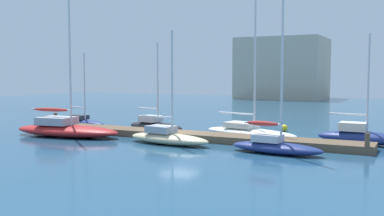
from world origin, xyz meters
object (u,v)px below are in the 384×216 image
object	(u,v)px
sailboat_4	(249,130)
mooring_buoy_yellow	(284,128)
sailboat_1	(65,128)
sailboat_3	(168,137)
sailboat_0	(83,121)
sailboat_2	(155,125)
sailboat_6	(361,136)
sailboat_5	(275,144)
harbor_building_distant	(283,68)

from	to	relation	value
sailboat_4	mooring_buoy_yellow	size ratio (longest dim) A/B	19.18
sailboat_1	sailboat_3	world-z (taller)	sailboat_1
sailboat_3	mooring_buoy_yellow	size ratio (longest dim) A/B	13.38
sailboat_0	mooring_buoy_yellow	size ratio (longest dim) A/B	11.70
sailboat_2	sailboat_4	xyz separation A→B (m)	(7.62, 0.52, -0.03)
sailboat_6	mooring_buoy_yellow	bearing A→B (deg)	148.73
sailboat_1	sailboat_4	distance (m)	13.27
sailboat_4	sailboat_5	world-z (taller)	sailboat_4
sailboat_0	sailboat_1	world-z (taller)	sailboat_1
harbor_building_distant	sailboat_5	bearing A→B (deg)	-74.87
sailboat_2	sailboat_5	world-z (taller)	sailboat_5
sailboat_0	sailboat_6	xyz separation A→B (m)	(22.86, 0.06, 0.14)
sailboat_4	mooring_buoy_yellow	world-z (taller)	sailboat_4
sailboat_4	sailboat_5	xyz separation A→B (m)	(3.66, -5.85, 0.07)
sailboat_1	sailboat_6	world-z (taller)	sailboat_1
sailboat_3	sailboat_2	bearing A→B (deg)	135.25
sailboat_5	mooring_buoy_yellow	distance (m)	10.15
sailboat_2	sailboat_5	distance (m)	12.47
sailboat_0	sailboat_5	world-z (taller)	sailboat_5
sailboat_2	sailboat_4	size ratio (longest dim) A/B	0.67
sailboat_4	sailboat_5	bearing A→B (deg)	-45.28
sailboat_0	sailboat_4	xyz separation A→B (m)	(15.25, 0.12, 0.05)
sailboat_0	sailboat_2	xyz separation A→B (m)	(7.63, -0.40, 0.08)
sailboat_1	harbor_building_distant	world-z (taller)	sailboat_1
sailboat_3	sailboat_5	world-z (taller)	sailboat_5
sailboat_2	harbor_building_distant	size ratio (longest dim) A/B	0.46
sailboat_5	sailboat_6	world-z (taller)	sailboat_5
sailboat_3	sailboat_6	xyz separation A→B (m)	(11.12, 5.55, 0.08)
mooring_buoy_yellow	sailboat_3	bearing A→B (deg)	-117.27
sailboat_6	sailboat_1	bearing A→B (deg)	-160.44
sailboat_0	sailboat_4	size ratio (longest dim) A/B	0.61
sailboat_2	sailboat_3	world-z (taller)	sailboat_3
sailboat_4	harbor_building_distant	distance (m)	53.38
sailboat_0	harbor_building_distant	bearing A→B (deg)	97.60
sailboat_6	sailboat_3	bearing A→B (deg)	-150.78
sailboat_0	harbor_building_distant	world-z (taller)	harbor_building_distant
sailboat_5	harbor_building_distant	bearing A→B (deg)	109.59
sailboat_0	mooring_buoy_yellow	world-z (taller)	sailboat_0
mooring_buoy_yellow	sailboat_0	bearing A→B (deg)	-165.94
sailboat_5	sailboat_2	bearing A→B (deg)	159.17
sailboat_1	sailboat_6	bearing A→B (deg)	10.82
sailboat_3	sailboat_0	bearing A→B (deg)	161.28
sailboat_5	mooring_buoy_yellow	world-z (taller)	sailboat_5
sailboat_1	mooring_buoy_yellow	bearing A→B (deg)	30.91
sailboat_0	sailboat_1	bearing A→B (deg)	-48.53
sailboat_3	sailboat_5	size ratio (longest dim) A/B	0.81
sailboat_5	sailboat_6	xyz separation A→B (m)	(3.96, 5.78, 0.02)
sailboat_4	sailboat_6	world-z (taller)	sailboat_4
sailboat_2	sailboat_6	size ratio (longest dim) A/B	0.99
sailboat_2	sailboat_5	xyz separation A→B (m)	(11.27, -5.33, 0.04)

